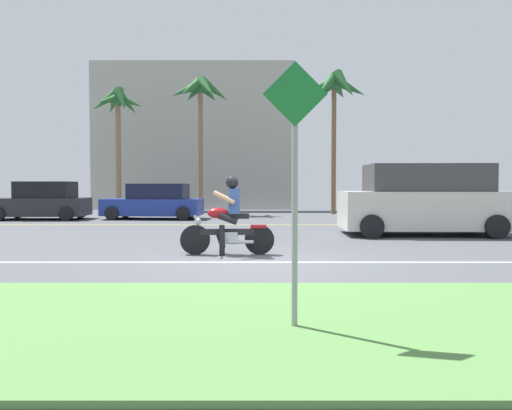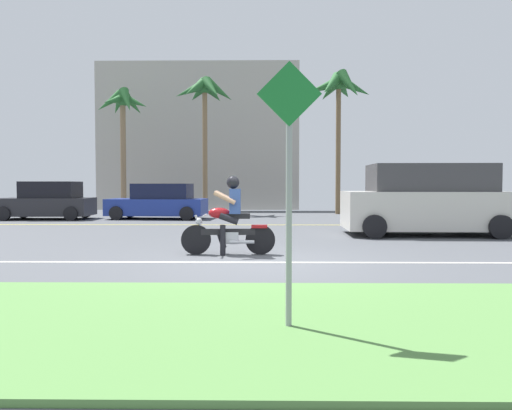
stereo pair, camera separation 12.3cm
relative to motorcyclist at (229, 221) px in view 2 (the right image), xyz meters
name	(u,v)px [view 2 (the right image)]	position (x,y,z in m)	size (l,w,h in m)	color
ground	(260,244)	(0.63, 1.96, -0.70)	(56.00, 30.00, 0.04)	#4C4F54
grass_median	(257,323)	(0.63, -5.14, -0.65)	(56.00, 3.80, 0.06)	#548442
lane_line_near	(260,262)	(0.63, -1.04, -0.68)	(50.40, 0.12, 0.01)	silver
lane_line_far	(261,225)	(0.63, 7.47, -0.68)	(50.40, 0.12, 0.01)	yellow
motorcyclist	(229,221)	(0.00, 0.00, 0.00)	(1.93, 0.63, 1.62)	black
suv_nearby	(427,201)	(5.37, 4.04, 0.29)	(4.81, 2.37, 2.01)	beige
parked_car_0	(48,202)	(-8.23, 10.29, 0.04)	(3.74, 2.07, 1.56)	#232328
parked_car_1	(159,202)	(-3.67, 10.58, 0.01)	(4.14, 2.10, 1.48)	navy
palm_tree_0	(338,92)	(4.36, 14.15, 5.21)	(3.29, 3.10, 6.94)	brown
palm_tree_1	(123,110)	(-6.48, 15.33, 4.58)	(2.84, 2.67, 6.36)	#846B4C
palm_tree_2	(205,97)	(-2.16, 14.29, 5.05)	(3.02, 2.85, 6.70)	brown
street_sign	(289,169)	(0.95, -5.36, 0.91)	(0.62, 0.06, 2.62)	gray
building_far	(201,139)	(-3.03, 19.96, 3.52)	(11.54, 4.00, 8.40)	#A8A399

